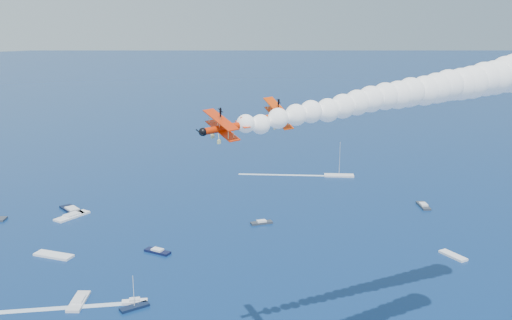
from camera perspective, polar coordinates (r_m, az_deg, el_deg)
biplane_lead at (r=102.61m, az=2.31°, el=4.20°), size 9.26×10.84×8.10m
biplane_trail at (r=77.49m, az=-3.06°, el=3.03°), size 7.47×8.71×6.38m
smoke_trail_lead at (r=118.31m, az=15.79°, el=6.17°), size 61.81×25.18×10.87m
smoke_trail_trail at (r=94.07m, az=13.88°, el=6.09°), size 61.27×14.17×10.87m
spectator_boats at (r=190.27m, az=-18.13°, el=-8.76°), size 248.01×193.26×0.70m
boat_wakes at (r=210.08m, az=-5.68°, el=-5.96°), size 153.04×88.85×0.04m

